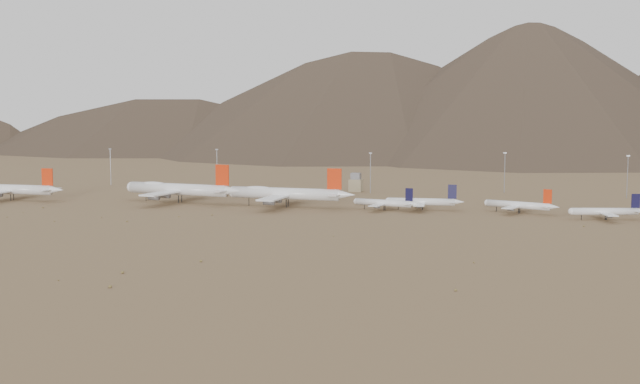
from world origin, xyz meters
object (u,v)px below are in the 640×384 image
(widebody_west, at_px, (11,189))
(narrowbody_b, at_px, (423,202))
(widebody_east, at_px, (286,193))
(narrowbody_a, at_px, (385,203))
(control_tower, at_px, (356,183))
(widebody_centre, at_px, (179,189))

(widebody_west, height_order, narrowbody_b, widebody_west)
(widebody_east, bearing_deg, narrowbody_a, 2.04)
(widebody_east, xyz_separation_m, narrowbody_a, (54.83, -0.30, -3.46))
(narrowbody_b, bearing_deg, control_tower, 118.20)
(widebody_west, distance_m, narrowbody_b, 238.77)
(control_tower, bearing_deg, narrowbody_b, -56.59)
(widebody_west, relative_size, widebody_east, 0.89)
(widebody_west, bearing_deg, narrowbody_a, 2.40)
(widebody_centre, xyz_separation_m, widebody_east, (64.95, -3.86, -0.28))
(widebody_east, distance_m, narrowbody_b, 74.42)
(narrowbody_a, xyz_separation_m, narrowbody_b, (19.29, 6.27, 0.47))
(widebody_west, distance_m, narrowbody_a, 219.14)
(widebody_centre, height_order, narrowbody_b, widebody_centre)
(widebody_centre, relative_size, control_tower, 6.27)
(widebody_centre, relative_size, narrowbody_b, 1.80)
(narrowbody_b, bearing_deg, widebody_east, 179.40)
(narrowbody_b, distance_m, control_tower, 99.48)
(narrowbody_a, height_order, control_tower, narrowbody_a)
(widebody_east, bearing_deg, widebody_west, -173.63)
(widebody_east, distance_m, control_tower, 91.12)
(widebody_centre, bearing_deg, control_tower, 53.37)
(widebody_west, relative_size, narrowbody_a, 1.75)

